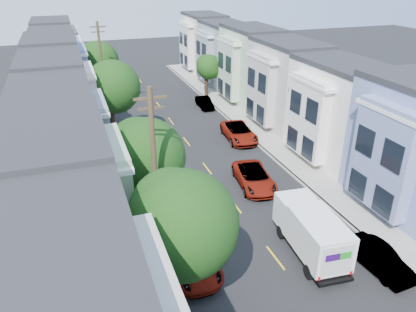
% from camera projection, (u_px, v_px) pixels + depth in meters
% --- Properties ---
extents(ground, '(160.00, 160.00, 0.00)m').
position_uv_depth(ground, '(275.00, 258.00, 23.32)').
color(ground, black).
rests_on(ground, ground).
extents(road_slab, '(12.00, 70.00, 0.02)m').
position_uv_depth(road_slab, '(196.00, 154.00, 36.13)').
color(road_slab, black).
rests_on(road_slab, ground).
extents(curb_left, '(0.30, 70.00, 0.15)m').
position_uv_depth(curb_left, '(128.00, 163.00, 34.31)').
color(curb_left, gray).
rests_on(curb_left, ground).
extents(curb_right, '(0.30, 70.00, 0.15)m').
position_uv_depth(curb_right, '(258.00, 145.00, 37.91)').
color(curb_right, gray).
rests_on(curb_right, ground).
extents(sidewalk_left, '(2.60, 70.00, 0.15)m').
position_uv_depth(sidewalk_left, '(113.00, 166.00, 33.92)').
color(sidewalk_left, gray).
rests_on(sidewalk_left, ground).
extents(sidewalk_right, '(2.60, 70.00, 0.15)m').
position_uv_depth(sidewalk_right, '(270.00, 143.00, 38.29)').
color(sidewalk_right, gray).
rests_on(sidewalk_right, ground).
extents(centerline, '(0.12, 70.00, 0.01)m').
position_uv_depth(centerline, '(196.00, 154.00, 36.14)').
color(centerline, gold).
rests_on(centerline, ground).
extents(townhouse_row_left, '(5.00, 70.00, 8.50)m').
position_uv_depth(townhouse_row_left, '(65.00, 173.00, 32.82)').
color(townhouse_row_left, white).
rests_on(townhouse_row_left, ground).
extents(townhouse_row_right, '(5.00, 70.00, 8.50)m').
position_uv_depth(townhouse_row_right, '(305.00, 138.00, 39.46)').
color(townhouse_row_right, white).
rests_on(townhouse_row_right, ground).
extents(tree_b, '(4.70, 4.70, 7.94)m').
position_uv_depth(tree_b, '(180.00, 226.00, 16.63)').
color(tree_b, black).
rests_on(tree_b, ground).
extents(tree_c, '(4.70, 4.70, 7.50)m').
position_uv_depth(tree_c, '(144.00, 158.00, 23.55)').
color(tree_c, black).
rests_on(tree_c, ground).
extents(tree_d, '(4.70, 4.70, 7.99)m').
position_uv_depth(tree_d, '(112.00, 87.00, 35.39)').
color(tree_d, black).
rests_on(tree_d, ground).
extents(tree_e, '(4.70, 4.70, 7.46)m').
position_uv_depth(tree_e, '(98.00, 61.00, 47.46)').
color(tree_e, black).
rests_on(tree_e, ground).
extents(tree_far_r, '(3.10, 3.10, 5.31)m').
position_uv_depth(tree_far_r, '(208.00, 67.00, 50.64)').
color(tree_far_r, black).
rests_on(tree_far_r, ground).
extents(utility_pole_near, '(1.60, 0.26, 10.00)m').
position_uv_depth(utility_pole_near, '(155.00, 181.00, 20.96)').
color(utility_pole_near, '#42301E').
rests_on(utility_pole_near, ground).
extents(utility_pole_far, '(1.60, 0.26, 10.00)m').
position_uv_depth(utility_pole_far, '(102.00, 70.00, 43.18)').
color(utility_pole_far, '#42301E').
rests_on(utility_pole_far, ground).
extents(fedex_truck, '(2.23, 5.79, 2.78)m').
position_uv_depth(fedex_truck, '(311.00, 231.00, 23.08)').
color(fedex_truck, white).
rests_on(fedex_truck, ground).
extents(lead_sedan, '(3.15, 5.55, 1.46)m').
position_uv_depth(lead_sedan, '(254.00, 178.00, 30.61)').
color(lead_sedan, black).
rests_on(lead_sedan, ground).
extents(parked_left_c, '(2.59, 5.41, 1.49)m').
position_uv_depth(parked_left_c, '(190.00, 257.00, 22.22)').
color(parked_left_c, '#A1A7BB').
rests_on(parked_left_c, ground).
extents(parked_left_d, '(1.81, 4.11, 1.30)m').
position_uv_depth(parked_left_d, '(148.00, 170.00, 31.97)').
color(parked_left_d, '#4F1221').
rests_on(parked_left_d, ground).
extents(parked_right_b, '(1.79, 4.22, 1.37)m').
position_uv_depth(parked_right_b, '(379.00, 258.00, 22.23)').
color(parked_right_b, silver).
rests_on(parked_right_b, ground).
extents(parked_right_c, '(3.02, 5.69, 1.52)m').
position_uv_depth(parked_right_c, '(239.00, 132.00, 38.84)').
color(parked_right_c, black).
rests_on(parked_right_c, ground).
extents(parked_right_d, '(1.46, 3.82, 1.26)m').
position_uv_depth(parked_right_d, '(204.00, 103.00, 47.69)').
color(parked_right_d, black).
rests_on(parked_right_d, ground).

